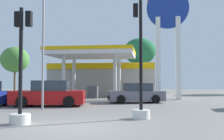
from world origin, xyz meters
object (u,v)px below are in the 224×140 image
car_2 (49,94)px  traffic_signal_0 (140,86)px  station_pole_sign (168,21)px  tree_0 (15,60)px  tree_1 (140,51)px  traffic_signal_1 (21,86)px  car_1 (136,94)px  corner_streetlamp (42,26)px

car_2 → traffic_signal_0: (5.87, -4.92, 0.64)m
station_pole_sign → tree_0: bearing=147.9°
station_pole_sign → tree_1: (-2.79, 11.59, -1.33)m
car_2 → traffic_signal_1: 7.14m
station_pole_sign → car_1: size_ratio=2.55×
car_1 → traffic_signal_1: (-3.75, -10.27, 0.72)m
car_1 → traffic_signal_0: (0.54, -8.26, 0.72)m
car_2 → traffic_signal_0: size_ratio=0.95×
car_2 → tree_0: 24.70m
car_1 → tree_1: (-0.20, 15.61, 4.82)m
traffic_signal_0 → tree_0: bearing=126.7°
traffic_signal_0 → corner_streetlamp: size_ratio=0.65×
traffic_signal_0 → traffic_signal_1: (-4.30, -2.02, -0.00)m
station_pole_sign → traffic_signal_0: 13.58m
car_2 → traffic_signal_1: (1.57, -6.93, 0.64)m
car_2 → tree_0: tree_0 is taller
traffic_signal_0 → tree_1: tree_1 is taller
traffic_signal_1 → tree_1: size_ratio=0.59×
car_1 → traffic_signal_0: 8.31m
tree_0 → tree_1: tree_1 is taller
station_pole_sign → corner_streetlamp: bearing=-127.2°
station_pole_sign → traffic_signal_0: station_pole_sign is taller
car_1 → traffic_signal_1: bearing=-110.1°
station_pole_sign → traffic_signal_1: bearing=-113.9°
car_1 → car_2: bearing=-147.9°
traffic_signal_1 → car_2: bearing=102.8°
corner_streetlamp → traffic_signal_1: bearing=-76.5°
traffic_signal_1 → tree_0: bearing=118.1°
traffic_signal_0 → tree_1: bearing=91.8°
station_pole_sign → traffic_signal_1: size_ratio=2.55×
station_pole_sign → car_2: size_ratio=2.29×
car_2 → traffic_signal_1: size_ratio=1.11×
traffic_signal_1 → tree_0: (-14.68, 27.48, 3.35)m
car_2 → corner_streetlamp: bearing=-78.6°
station_pole_sign → car_2: bearing=-137.1°
station_pole_sign → car_2: station_pole_sign is taller
tree_0 → tree_1: size_ratio=0.91×
traffic_signal_0 → corner_streetlamp: bearing=155.2°
traffic_signal_1 → car_1: bearing=69.9°
station_pole_sign → tree_0: size_ratio=1.65×
traffic_signal_0 → traffic_signal_1: 4.75m
station_pole_sign → corner_streetlamp: station_pole_sign is taller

